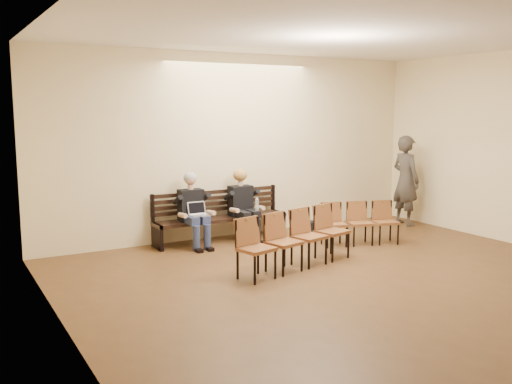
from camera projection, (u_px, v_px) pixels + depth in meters
ground at (430, 312)px, 6.98m from camera, size 10.00×10.00×0.00m
room_walls at (392, 103)px, 7.29m from camera, size 8.02×10.01×3.51m
bench at (221, 229)px, 10.67m from camera, size 2.60×0.90×0.45m
seated_man at (193, 211)px, 10.20m from camera, size 0.54×0.75×1.30m
seated_woman at (243, 207)px, 10.71m from camera, size 0.54×0.74×1.25m
laptop at (200, 216)px, 10.07m from camera, size 0.37×0.32×0.24m
water_bottle at (257, 211)px, 10.56m from camera, size 0.08×0.08×0.25m
bag at (312, 228)px, 11.18m from camera, size 0.43×0.37×0.27m
passerby at (406, 174)px, 12.02m from camera, size 0.53×0.80×2.19m
chair_row_front at (360, 223)px, 10.36m from camera, size 1.47×0.83×0.78m
chair_row_back at (297, 240)px, 8.82m from camera, size 2.23×0.98×0.90m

